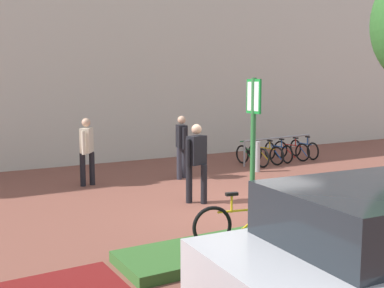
% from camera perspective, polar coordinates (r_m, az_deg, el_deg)
% --- Properties ---
extents(ground_plane, '(60.00, 60.00, 0.00)m').
position_cam_1_polar(ground_plane, '(9.92, 5.86, -7.67)').
color(ground_plane, brown).
extents(building_facade, '(28.00, 1.20, 10.00)m').
position_cam_1_polar(building_facade, '(16.28, -9.71, 15.83)').
color(building_facade, beige).
rests_on(building_facade, ground).
extents(planter_strip, '(7.00, 1.10, 0.16)m').
position_cam_1_polar(planter_strip, '(8.41, 14.74, -10.07)').
color(planter_strip, '#336028').
rests_on(planter_strip, ground).
extents(parking_sign_post, '(0.08, 0.36, 2.66)m').
position_cam_1_polar(parking_sign_post, '(7.19, 7.49, 0.61)').
color(parking_sign_post, '#2D7238').
rests_on(parking_sign_post, ground).
extents(bike_at_sign, '(1.65, 0.50, 0.86)m').
position_cam_1_polar(bike_at_sign, '(7.64, 6.16, -9.52)').
color(bike_at_sign, black).
rests_on(bike_at_sign, ground).
extents(bike_rack_cluster, '(3.18, 1.87, 0.83)m').
position_cam_1_polar(bike_rack_cluster, '(15.78, 10.58, -0.88)').
color(bike_rack_cluster, '#99999E').
rests_on(bike_rack_cluster, ground).
extents(bollard_steel, '(0.16, 0.16, 0.90)m').
position_cam_1_polar(bollard_steel, '(13.80, 8.00, -1.55)').
color(bollard_steel, '#ADADB2').
rests_on(bollard_steel, ground).
extents(person_suited_navy, '(0.59, 0.36, 1.72)m').
position_cam_1_polar(person_suited_navy, '(9.97, 0.56, -1.77)').
color(person_suited_navy, black).
rests_on(person_suited_navy, ground).
extents(person_shirt_blue, '(0.42, 0.52, 1.72)m').
position_cam_1_polar(person_shirt_blue, '(12.03, -12.75, -0.39)').
color(person_shirt_blue, black).
rests_on(person_shirt_blue, ground).
extents(person_suited_dark, '(0.36, 0.59, 1.72)m').
position_cam_1_polar(person_suited_dark, '(12.61, -1.27, 0.14)').
color(person_suited_dark, '#2D2D38').
rests_on(person_suited_dark, ground).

